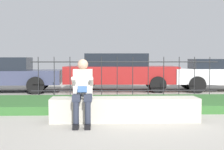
{
  "coord_description": "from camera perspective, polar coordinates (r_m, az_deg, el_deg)",
  "views": [
    {
      "loc": [
        -0.81,
        -6.43,
        1.31
      ],
      "look_at": [
        -0.49,
        1.67,
        0.88
      ],
      "focal_mm": 50.0,
      "sensor_mm": 36.0,
      "label": 1
    }
  ],
  "objects": [
    {
      "name": "grass_berm",
      "position": [
        8.43,
        3.28,
        -5.19
      ],
      "size": [
        8.01,
        2.35,
        0.2
      ],
      "color": "#33662D",
      "rests_on": "ground_plane"
    },
    {
      "name": "person_seated_reader",
      "position": [
        6.15,
        -5.38,
        -2.5
      ],
      "size": [
        0.42,
        0.73,
        1.29
      ],
      "color": "black",
      "rests_on": "ground_plane"
    },
    {
      "name": "car_parked_left",
      "position": [
        12.81,
        -19.75,
        0.27
      ],
      "size": [
        4.63,
        2.11,
        1.35
      ],
      "rotation": [
        0.0,
        0.0,
        0.06
      ],
      "color": "#383D56",
      "rests_on": "ground_plane"
    },
    {
      "name": "ground_plane",
      "position": [
        6.62,
        4.85,
        -8.37
      ],
      "size": [
        60.0,
        60.0,
        0.0
      ],
      "primitive_type": "plane",
      "color": "#A8A399"
    },
    {
      "name": "car_parked_center",
      "position": [
        12.6,
        1.41,
        0.7
      ],
      "size": [
        4.53,
        2.0,
        1.5
      ],
      "rotation": [
        0.0,
        0.0,
        -0.04
      ],
      "color": "maroon",
      "rests_on": "ground_plane"
    },
    {
      "name": "car_parked_right",
      "position": [
        13.29,
        19.54,
        0.28
      ],
      "size": [
        4.15,
        2.19,
        1.28
      ],
      "rotation": [
        0.0,
        0.0,
        -0.07
      ],
      "color": "silver",
      "rests_on": "ground_plane"
    },
    {
      "name": "stone_bench",
      "position": [
        6.55,
        2.33,
        -6.52
      ],
      "size": [
        3.06,
        0.56,
        0.49
      ],
      "color": "#B7B2A3",
      "rests_on": "ground_plane"
    },
    {
      "name": "iron_fence",
      "position": [
        10.0,
        2.38,
        -0.36
      ],
      "size": [
        6.01,
        0.03,
        1.36
      ],
      "color": "#232326",
      "rests_on": "ground_plane"
    }
  ]
}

